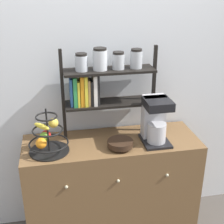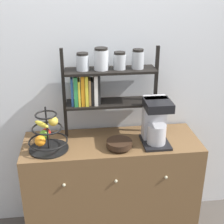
% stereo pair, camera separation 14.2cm
% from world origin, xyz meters
% --- Properties ---
extents(wall_back, '(7.00, 0.05, 2.60)m').
position_xyz_m(wall_back, '(0.00, 0.52, 1.30)').
color(wall_back, silver).
rests_on(wall_back, ground_plane).
extents(sideboard, '(1.35, 0.49, 0.88)m').
position_xyz_m(sideboard, '(0.00, 0.24, 0.44)').
color(sideboard, brown).
rests_on(sideboard, ground_plane).
extents(coffee_maker, '(0.20, 0.25, 0.35)m').
position_xyz_m(coffee_maker, '(0.32, 0.19, 1.05)').
color(coffee_maker, black).
rests_on(coffee_maker, sideboard).
extents(fruit_stand, '(0.29, 0.29, 0.33)m').
position_xyz_m(fruit_stand, '(-0.48, 0.18, 0.99)').
color(fruit_stand, black).
rests_on(fruit_stand, sideboard).
extents(wooden_bowl, '(0.19, 0.19, 0.06)m').
position_xyz_m(wooden_bowl, '(0.04, 0.13, 0.91)').
color(wooden_bowl, black).
rests_on(wooden_bowl, sideboard).
extents(shelf_hutch, '(0.72, 0.20, 0.69)m').
position_xyz_m(shelf_hutch, '(-0.06, 0.37, 1.33)').
color(shelf_hutch, black).
rests_on(shelf_hutch, sideboard).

